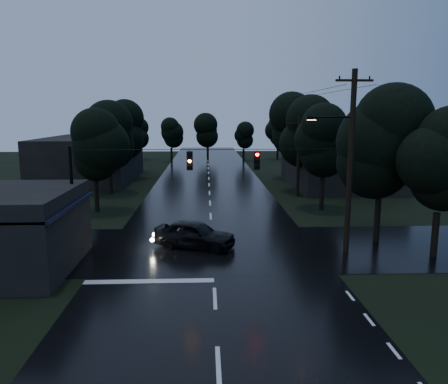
{
  "coord_description": "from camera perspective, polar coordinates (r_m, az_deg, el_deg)",
  "views": [
    {
      "loc": [
        -0.34,
        -12.27,
        7.63
      ],
      "look_at": [
        0.76,
        14.0,
        2.96
      ],
      "focal_mm": 35.0,
      "sensor_mm": 36.0,
      "label": 1
    }
  ],
  "objects": [
    {
      "name": "tree_right_b",
      "position": [
        43.45,
        10.93,
        7.75
      ],
      "size": [
        4.48,
        4.48,
        9.44
      ],
      "color": "black",
      "rests_on": "ground"
    },
    {
      "name": "car",
      "position": [
        25.42,
        -3.85,
        -5.52
      ],
      "size": [
        5.08,
        3.41,
        1.61
      ],
      "primitive_type": "imported",
      "rotation": [
        0.0,
        0.0,
        1.22
      ],
      "color": "black",
      "rests_on": "ground"
    },
    {
      "name": "anchor_pole_left",
      "position": [
        24.78,
        -19.15,
        -1.25
      ],
      "size": [
        0.18,
        0.18,
        6.0
      ],
      "primitive_type": "cylinder",
      "color": "black",
      "rests_on": "ground"
    },
    {
      "name": "tree_left_b",
      "position": [
        43.32,
        -14.85,
        7.09
      ],
      "size": [
        4.2,
        4.2,
        8.85
      ],
      "color": "black",
      "rests_on": "ground"
    },
    {
      "name": "tree_left_c",
      "position": [
        53.21,
        -13.21,
        8.06
      ],
      "size": [
        4.48,
        4.48,
        9.44
      ],
      "color": "black",
      "rests_on": "ground"
    },
    {
      "name": "span_signals",
      "position": [
        23.4,
        -0.19,
        4.23
      ],
      "size": [
        15.0,
        0.37,
        1.12
      ],
      "color": "black",
      "rests_on": "ground"
    },
    {
      "name": "building_far_right",
      "position": [
        48.74,
        14.76,
        3.36
      ],
      "size": [
        10.0,
        14.0,
        4.4
      ],
      "primitive_type": "cube",
      "color": "black",
      "rests_on": "ground"
    },
    {
      "name": "tree_right_c",
      "position": [
        53.33,
        9.11,
        8.61
      ],
      "size": [
        4.76,
        4.76,
        10.03
      ],
      "color": "black",
      "rests_on": "ground"
    },
    {
      "name": "tree_corner_far",
      "position": [
        25.57,
        26.53,
        3.67
      ],
      "size": [
        3.92,
        3.92,
        8.26
      ],
      "color": "black",
      "rests_on": "ground"
    },
    {
      "name": "building_far_left",
      "position": [
        54.27,
        -17.01,
        4.22
      ],
      "size": [
        10.0,
        16.0,
        5.0
      ],
      "primitive_type": "cube",
      "color": "black",
      "rests_on": "ground"
    },
    {
      "name": "tree_left_a",
      "position": [
        35.43,
        -16.63,
        5.8
      ],
      "size": [
        3.92,
        3.92,
        8.26
      ],
      "color": "black",
      "rests_on": "ground"
    },
    {
      "name": "tree_right_a",
      "position": [
        35.57,
        12.92,
        6.59
      ],
      "size": [
        4.2,
        4.2,
        8.85
      ],
      "color": "black",
      "rests_on": "ground"
    },
    {
      "name": "cross_street",
      "position": [
        25.44,
        -1.53,
        -7.37
      ],
      "size": [
        60.0,
        9.0,
        0.02
      ],
      "primitive_type": "cube",
      "color": "black",
      "rests_on": "ground"
    },
    {
      "name": "utility_pole_main",
      "position": [
        24.64,
        15.99,
        4.17
      ],
      "size": [
        3.5,
        0.3,
        10.0
      ],
      "color": "black",
      "rests_on": "ground"
    },
    {
      "name": "ground",
      "position": [
        14.45,
        -0.74,
        -21.8
      ],
      "size": [
        160.0,
        160.0,
        0.0
      ],
      "primitive_type": "plane",
      "color": "black",
      "rests_on": "ground"
    },
    {
      "name": "tree_corner_near",
      "position": [
        27.35,
        19.94,
        6.05
      ],
      "size": [
        4.48,
        4.48,
        9.44
      ],
      "color": "black",
      "rests_on": "ground"
    },
    {
      "name": "utility_pole_far",
      "position": [
        41.35,
        9.71,
        4.74
      ],
      "size": [
        2.0,
        0.3,
        7.5
      ],
      "color": "black",
      "rests_on": "ground"
    },
    {
      "name": "main_road",
      "position": [
        42.95,
        -1.9,
        -0.15
      ],
      "size": [
        12.0,
        120.0,
        0.02
      ],
      "primitive_type": "cube",
      "color": "black",
      "rests_on": "ground"
    }
  ]
}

